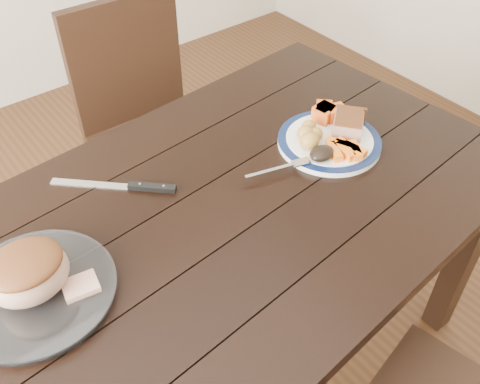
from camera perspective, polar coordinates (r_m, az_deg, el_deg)
ground at (r=1.87m, az=-2.44°, el=-19.06°), size 4.00×4.00×0.00m
dining_table at (r=1.33m, az=-3.27°, el=-5.53°), size 1.67×1.03×0.75m
chair_far at (r=1.99m, az=-9.91°, el=7.82°), size 0.44×0.45×0.93m
dinner_plate at (r=1.48m, az=9.48°, el=5.28°), size 0.28×0.28×0.02m
plate_rim at (r=1.48m, az=9.52°, el=5.54°), size 0.28×0.28×0.02m
serving_platter at (r=1.18m, az=-20.90°, el=-10.04°), size 0.32×0.32×0.02m
pork_slice at (r=1.50m, az=11.45°, el=7.09°), size 0.13×0.12×0.04m
roasted_potatoes at (r=1.44m, az=7.40°, el=6.07°), size 0.10×0.10×0.05m
carrot_batons at (r=1.43m, az=11.19°, el=4.52°), size 0.10×0.12×0.02m
pumpkin_wedges at (r=1.54m, az=9.23°, el=8.38°), size 0.10×0.09×0.04m
dark_mushroom at (r=1.39m, az=8.72°, el=4.10°), size 0.07×0.05×0.03m
fork at (r=1.36m, az=4.56°, el=2.61°), size 0.18×0.07×0.00m
roast_joint at (r=1.13m, az=-21.65°, el=-8.17°), size 0.16×0.14×0.11m
cut_slice at (r=1.14m, az=-16.63°, el=-9.66°), size 0.08×0.07×0.02m
carving_knife at (r=1.35m, az=-10.97°, el=0.58°), size 0.24×0.24×0.01m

